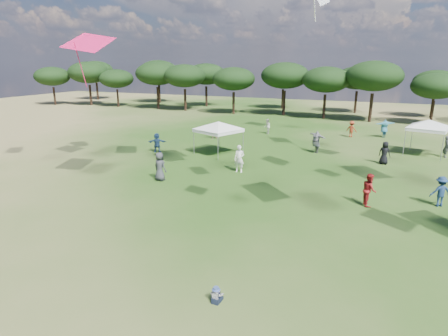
# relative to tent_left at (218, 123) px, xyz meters

# --- Properties ---
(tree_line) EXTENTS (108.78, 17.63, 7.77)m
(tree_line) POSITION_rel_tent_left_xyz_m (9.88, 26.65, 2.85)
(tree_line) COLOR black
(tree_line) RESTS_ON ground
(tent_left) EXTENTS (5.73, 5.73, 3.00)m
(tent_left) POSITION_rel_tent_left_xyz_m (0.00, 0.00, 0.00)
(tent_left) COLOR gray
(tent_left) RESTS_ON ground
(tent_right) EXTENTS (5.67, 5.67, 3.22)m
(tent_right) POSITION_rel_tent_left_xyz_m (15.75, 6.25, 0.22)
(tent_right) COLOR gray
(tent_right) RESTS_ON ground
(toddler) EXTENTS (0.38, 0.42, 0.57)m
(toddler) POSITION_rel_tent_left_xyz_m (8.04, -18.33, -2.33)
(toddler) COLOR black
(toddler) RESTS_ON ground
(festival_crowd) EXTENTS (28.18, 22.38, 1.90)m
(festival_crowd) POSITION_rel_tent_left_xyz_m (8.72, 2.91, -1.70)
(festival_crowd) COLOR white
(festival_crowd) RESTS_ON ground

